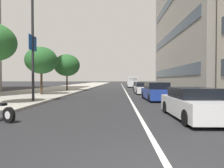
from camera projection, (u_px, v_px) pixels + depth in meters
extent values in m
cube|color=#A39E93|center=(60.00, 89.00, 33.73)|extent=(160.00, 9.83, 0.15)
cube|color=silver|center=(124.00, 88.00, 38.31)|extent=(110.00, 0.16, 0.01)
cylinder|color=black|center=(9.00, 115.00, 7.64)|extent=(0.37, 0.62, 0.63)
cylinder|color=silver|center=(9.00, 115.00, 7.64)|extent=(0.25, 0.34, 0.31)
cube|color=black|center=(0.00, 104.00, 7.88)|extent=(0.47, 0.67, 0.10)
cylinder|color=silver|center=(5.00, 117.00, 7.97)|extent=(0.37, 0.66, 0.16)
cube|color=silver|center=(193.00, 107.00, 8.47)|extent=(4.33, 1.87, 0.75)
cube|color=black|center=(193.00, 93.00, 8.52)|extent=(2.20, 1.67, 0.46)
cylinder|color=black|center=(166.00, 107.00, 9.91)|extent=(0.62, 0.23, 0.62)
cylinder|color=black|center=(198.00, 107.00, 9.88)|extent=(0.62, 0.23, 0.62)
cylinder|color=black|center=(187.00, 118.00, 7.07)|extent=(0.62, 0.23, 0.62)
cube|color=navy|center=(156.00, 94.00, 16.17)|extent=(4.32, 2.02, 0.80)
cube|color=black|center=(156.00, 86.00, 16.08)|extent=(2.24, 1.77, 0.55)
cylinder|color=black|center=(143.00, 95.00, 17.56)|extent=(0.63, 0.25, 0.62)
cylinder|color=black|center=(162.00, 95.00, 17.58)|extent=(0.63, 0.25, 0.62)
cylinder|color=black|center=(150.00, 98.00, 14.77)|extent=(0.63, 0.25, 0.62)
cylinder|color=black|center=(171.00, 98.00, 14.79)|extent=(0.63, 0.25, 0.62)
cube|color=silver|center=(143.00, 90.00, 23.41)|extent=(4.25, 1.90, 0.73)
cube|color=black|center=(143.00, 85.00, 23.44)|extent=(2.01, 1.72, 0.46)
cylinder|color=black|center=(135.00, 91.00, 24.83)|extent=(0.62, 0.23, 0.62)
cylinder|color=black|center=(148.00, 91.00, 24.79)|extent=(0.62, 0.23, 0.62)
cylinder|color=black|center=(137.00, 92.00, 22.04)|extent=(0.62, 0.23, 0.62)
cylinder|color=black|center=(152.00, 92.00, 22.00)|extent=(0.62, 0.23, 0.62)
cube|color=#4C515B|center=(139.00, 87.00, 32.00)|extent=(4.59, 2.05, 0.66)
cube|color=black|center=(139.00, 84.00, 31.91)|extent=(2.25, 1.81, 0.53)
cylinder|color=black|center=(133.00, 88.00, 33.55)|extent=(0.63, 0.24, 0.62)
cylinder|color=black|center=(143.00, 88.00, 33.42)|extent=(0.63, 0.24, 0.62)
cylinder|color=black|center=(134.00, 89.00, 30.58)|extent=(0.63, 0.24, 0.62)
cylinder|color=black|center=(145.00, 89.00, 30.45)|extent=(0.63, 0.24, 0.62)
cube|color=silver|center=(132.00, 81.00, 43.49)|extent=(5.43, 2.14, 2.22)
cube|color=black|center=(133.00, 79.00, 40.80)|extent=(0.05, 1.76, 0.56)
cylinder|color=black|center=(127.00, 85.00, 45.39)|extent=(0.72, 0.27, 0.72)
cylinder|color=black|center=(136.00, 85.00, 45.30)|extent=(0.72, 0.27, 0.72)
cylinder|color=black|center=(128.00, 86.00, 41.72)|extent=(0.72, 0.27, 0.72)
cylinder|color=black|center=(137.00, 86.00, 41.63)|extent=(0.72, 0.27, 0.72)
cylinder|color=#232326|center=(33.00, 48.00, 14.17)|extent=(0.18, 0.18, 7.81)
cube|color=#194C99|center=(31.00, 42.00, 13.81)|extent=(0.56, 0.03, 1.10)
cube|color=#194C99|center=(35.00, 44.00, 14.51)|extent=(0.56, 0.03, 1.10)
cylinder|color=#473323|center=(42.00, 83.00, 20.50)|extent=(0.22, 0.22, 2.36)
ellipsoid|color=#265B28|center=(41.00, 60.00, 20.44)|extent=(3.33, 3.33, 2.83)
cylinder|color=#473323|center=(67.00, 83.00, 28.45)|extent=(0.22, 0.22, 2.28)
ellipsoid|color=#265B28|center=(67.00, 65.00, 28.40)|extent=(3.76, 3.76, 3.19)
cube|color=#384756|center=(170.00, 72.00, 35.06)|extent=(25.98, 0.08, 1.50)
cube|color=#384756|center=(171.00, 36.00, 34.92)|extent=(25.98, 0.08, 1.50)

